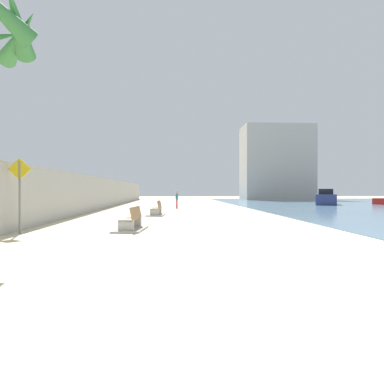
{
  "coord_description": "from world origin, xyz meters",
  "views": [
    {
      "loc": [
        -0.87,
        -8.76,
        1.65
      ],
      "look_at": [
        0.32,
        11.34,
        1.54
      ],
      "focal_mm": 29.67,
      "sensor_mm": 36.0,
      "label": 1
    }
  ],
  "objects_px": {
    "boat_far_left": "(325,198)",
    "person_walking": "(177,198)",
    "pedestrian_sign": "(20,187)",
    "bench_near": "(131,225)",
    "bench_far": "(156,212)"
  },
  "relations": [
    {
      "from": "bench_far",
      "to": "boat_far_left",
      "type": "bearing_deg",
      "value": 37.66
    },
    {
      "from": "bench_near",
      "to": "pedestrian_sign",
      "type": "height_order",
      "value": "pedestrian_sign"
    },
    {
      "from": "bench_near",
      "to": "person_walking",
      "type": "height_order",
      "value": "person_walking"
    },
    {
      "from": "pedestrian_sign",
      "to": "person_walking",
      "type": "bearing_deg",
      "value": 69.15
    },
    {
      "from": "boat_far_left",
      "to": "person_walking",
      "type": "bearing_deg",
      "value": -158.73
    },
    {
      "from": "boat_far_left",
      "to": "pedestrian_sign",
      "type": "distance_m",
      "value": 32.53
    },
    {
      "from": "bench_far",
      "to": "pedestrian_sign",
      "type": "xyz_separation_m",
      "value": [
        -4.71,
        -8.54,
        1.56
      ]
    },
    {
      "from": "bench_far",
      "to": "pedestrian_sign",
      "type": "bearing_deg",
      "value": -118.9
    },
    {
      "from": "bench_near",
      "to": "boat_far_left",
      "type": "distance_m",
      "value": 29.15
    },
    {
      "from": "person_walking",
      "to": "pedestrian_sign",
      "type": "height_order",
      "value": "pedestrian_sign"
    },
    {
      "from": "bench_near",
      "to": "bench_far",
      "type": "xyz_separation_m",
      "value": [
        0.63,
        7.76,
        0.0
      ]
    },
    {
      "from": "bench_near",
      "to": "boat_far_left",
      "type": "relative_size",
      "value": 0.35
    },
    {
      "from": "bench_near",
      "to": "boat_far_left",
      "type": "xyz_separation_m",
      "value": [
        19.1,
        22.01,
        0.51
      ]
    },
    {
      "from": "boat_far_left",
      "to": "pedestrian_sign",
      "type": "bearing_deg",
      "value": -135.49
    },
    {
      "from": "person_walking",
      "to": "pedestrian_sign",
      "type": "bearing_deg",
      "value": -110.85
    }
  ]
}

